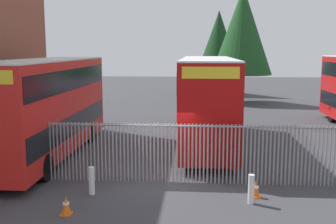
% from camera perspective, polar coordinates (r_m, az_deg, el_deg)
% --- Properties ---
extents(ground_plane, '(100.00, 100.00, 0.00)m').
position_cam_1_polar(ground_plane, '(22.96, 0.76, -3.41)').
color(ground_plane, '#3D3D42').
extents(palisade_fence, '(15.77, 0.14, 2.35)m').
position_cam_1_polar(palisade_fence, '(14.94, -1.94, -5.45)').
color(palisade_fence, gray).
rests_on(palisade_fence, ground).
extents(double_decker_bus_near_gate, '(2.54, 10.81, 4.42)m').
position_cam_1_polar(double_decker_bus_near_gate, '(18.94, -16.66, 1.05)').
color(double_decker_bus_near_gate, red).
rests_on(double_decker_bus_near_gate, ground).
extents(double_decker_bus_behind_fence_left, '(2.54, 10.81, 4.42)m').
position_cam_1_polar(double_decker_bus_behind_fence_left, '(20.61, 5.51, 1.98)').
color(double_decker_bus_behind_fence_left, '#B70C0C').
rests_on(double_decker_bus_behind_fence_left, ground).
extents(bollard_near_left, '(0.20, 0.20, 0.95)m').
position_cam_1_polar(bollard_near_left, '(14.12, -10.67, -9.45)').
color(bollard_near_left, silver).
rests_on(bollard_near_left, ground).
extents(bollard_center_front, '(0.20, 0.20, 0.95)m').
position_cam_1_polar(bollard_center_front, '(13.35, 11.58, -10.55)').
color(bollard_center_front, silver).
rests_on(bollard_center_front, ground).
extents(traffic_cone_by_gate, '(0.34, 0.34, 0.59)m').
position_cam_1_polar(traffic_cone_by_gate, '(12.70, -14.10, -12.56)').
color(traffic_cone_by_gate, orange).
rests_on(traffic_cone_by_gate, ground).
extents(traffic_cone_near_kerb, '(0.34, 0.34, 0.59)m').
position_cam_1_polar(traffic_cone_near_kerb, '(13.98, 12.19, -10.48)').
color(traffic_cone_near_kerb, orange).
rests_on(traffic_cone_near_kerb, ground).
extents(tree_tall_back, '(4.94, 4.94, 8.92)m').
position_cam_1_polar(tree_tall_back, '(44.32, 7.12, 9.43)').
color(tree_tall_back, '#4C3823').
rests_on(tree_tall_back, ground).
extents(tree_short_side, '(5.43, 5.43, 10.35)m').
position_cam_1_polar(tree_short_side, '(37.67, 10.38, 11.11)').
color(tree_short_side, '#4C3823').
rests_on(tree_short_side, ground).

